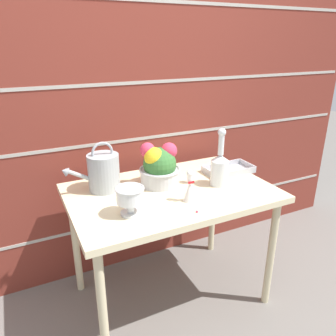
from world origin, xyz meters
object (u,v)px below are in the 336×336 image
figurine_vase (190,189)px  wire_tray (228,170)px  watering_can (103,172)px  flower_planter (159,166)px  crystal_pedestal_bowl (130,197)px  glass_decanter (220,167)px

figurine_vase → wire_tray: figurine_vase is taller
wire_tray → figurine_vase: bearing=-150.2°
watering_can → wire_tray: bearing=-6.5°
watering_can → flower_planter: watering_can is taller
crystal_pedestal_bowl → glass_decanter: glass_decanter is taller
flower_planter → glass_decanter: 0.35m
watering_can → crystal_pedestal_bowl: (0.04, -0.33, -0.01)m
glass_decanter → watering_can: bearing=160.0°
watering_can → figurine_vase: bearing=-42.6°
glass_decanter → figurine_vase: bearing=-157.6°
crystal_pedestal_bowl → glass_decanter: size_ratio=0.42×
figurine_vase → wire_tray: (0.42, 0.24, -0.06)m
watering_can → flower_planter: 0.32m
watering_can → glass_decanter: glass_decanter is taller
crystal_pedestal_bowl → flower_planter: size_ratio=0.56×
glass_decanter → figurine_vase: glass_decanter is taller
watering_can → flower_planter: size_ratio=1.26×
crystal_pedestal_bowl → figurine_vase: figurine_vase is taller
flower_planter → figurine_vase: size_ratio=1.47×
glass_decanter → wire_tray: size_ratio=1.09×
glass_decanter → wire_tray: bearing=39.3°
watering_can → crystal_pedestal_bowl: bearing=-83.7°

